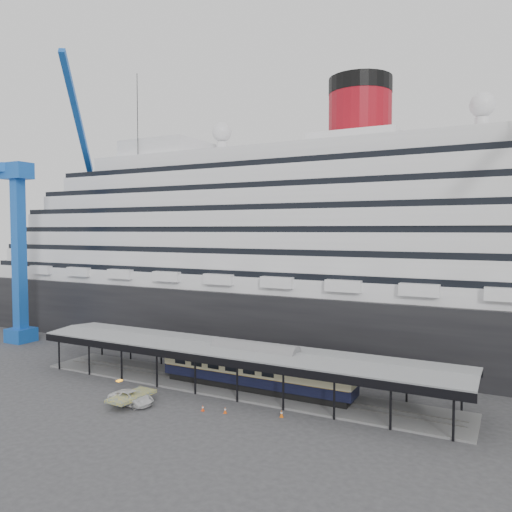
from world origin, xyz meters
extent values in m
plane|color=#343437|center=(0.00, 0.00, 0.00)|extent=(200.00, 200.00, 0.00)
cube|color=black|center=(0.00, 32.00, 5.00)|extent=(130.00, 30.00, 10.00)
cylinder|color=maroon|center=(8.00, 32.00, 37.40)|extent=(10.00, 10.00, 9.00)
cylinder|color=black|center=(8.00, 32.00, 42.65)|extent=(10.10, 10.10, 2.50)
sphere|color=silver|center=(-18.00, 32.00, 37.70)|extent=(3.60, 3.60, 3.60)
sphere|color=silver|center=(26.00, 32.00, 37.70)|extent=(3.60, 3.60, 3.60)
cube|color=slate|center=(0.00, 5.00, 0.12)|extent=(56.00, 8.00, 0.24)
cube|color=slate|center=(0.00, 4.28, 0.28)|extent=(54.00, 0.08, 0.10)
cube|color=slate|center=(0.00, 5.72, 0.28)|extent=(54.00, 0.08, 0.10)
cube|color=black|center=(0.00, 0.50, 4.45)|extent=(56.00, 0.18, 0.90)
cube|color=black|center=(0.00, 9.50, 4.45)|extent=(56.00, 0.18, 0.90)
cube|color=slate|center=(0.00, 5.00, 5.18)|extent=(56.00, 9.00, 0.24)
cube|color=blue|center=(-46.00, 10.00, 1.20)|extent=(4.00, 4.00, 2.40)
cube|color=blue|center=(-46.00, 10.00, 15.40)|extent=(1.80, 1.80, 26.00)
cube|color=blue|center=(-46.00, 10.00, 29.80)|extent=(5.00, 3.20, 2.80)
cube|color=blue|center=(-37.61, 15.88, 39.20)|extent=(12.92, 17.86, 16.80)
cylinder|color=black|center=(-29.22, 21.75, 23.60)|extent=(0.12, 0.12, 47.21)
cylinder|color=black|center=(30.26, 20.24, 23.60)|extent=(0.12, 0.12, 47.21)
imported|color=silver|center=(-7.24, -5.36, 0.76)|extent=(5.58, 2.82, 1.51)
cube|color=black|center=(3.06, 5.00, 0.64)|extent=(23.81, 2.82, 0.79)
cube|color=black|center=(3.06, 5.00, 1.66)|extent=(24.94, 3.27, 1.25)
cube|color=beige|center=(3.06, 5.00, 3.02)|extent=(24.94, 3.31, 1.47)
cube|color=black|center=(3.06, 5.00, 3.98)|extent=(24.94, 3.27, 0.45)
cube|color=#F33F0D|center=(1.02, -3.37, 0.01)|extent=(0.39, 0.39, 0.03)
cone|color=#F33F0D|center=(1.02, -3.37, 0.34)|extent=(0.33, 0.33, 0.64)
cylinder|color=white|center=(1.02, -3.37, 0.40)|extent=(0.20, 0.20, 0.12)
cube|color=#DF4C0C|center=(3.53, -2.83, 0.01)|extent=(0.41, 0.41, 0.03)
cone|color=#DF4C0C|center=(3.53, -2.83, 0.35)|extent=(0.34, 0.34, 0.67)
cylinder|color=white|center=(3.53, -2.83, 0.42)|extent=(0.21, 0.21, 0.13)
cube|color=#D3590B|center=(9.35, -1.05, 0.02)|extent=(0.51, 0.51, 0.03)
cone|color=#D3590B|center=(9.35, -1.05, 0.39)|extent=(0.43, 0.43, 0.75)
cylinder|color=white|center=(9.35, -1.05, 0.47)|extent=(0.24, 0.24, 0.15)
camera|label=1|loc=(30.69, -47.82, 19.64)|focal=35.00mm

